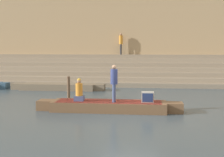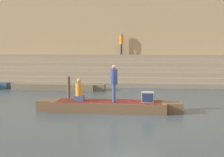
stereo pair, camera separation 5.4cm
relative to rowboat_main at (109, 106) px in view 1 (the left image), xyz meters
name	(u,v)px [view 1 (the left image)]	position (x,y,z in m)	size (l,w,h in m)	color
ground_plane	(129,114)	(0.95, -0.54, -0.23)	(120.00, 120.00, 0.00)	#3D4C56
ghat_steps	(139,73)	(0.95, 11.54, 0.58)	(36.00, 4.83, 2.28)	gray
back_wall	(140,28)	(0.95, 13.86, 4.31)	(34.20, 1.28, 9.13)	tan
rowboat_main	(109,106)	(0.00, 0.00, 0.00)	(6.43, 1.44, 0.43)	brown
person_standing	(114,81)	(0.25, -0.16, 1.14)	(0.31, 0.31, 1.62)	#3D4C75
person_rowing	(79,92)	(-1.32, -0.04, 0.61)	(0.43, 0.34, 1.02)	#3D4C75
tv_set	(148,97)	(1.71, -0.05, 0.43)	(0.54, 0.42, 0.46)	#9E998E
moored_boat_shore	(58,86)	(-4.33, 6.77, -0.01)	(6.36, 1.31, 0.42)	#756651
mooring_post	(69,88)	(-2.60, 2.98, 0.39)	(0.16, 0.16, 1.25)	brown
person_on_steps	(121,42)	(-0.64, 12.92, 3.10)	(0.31, 0.31, 1.80)	#28282D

